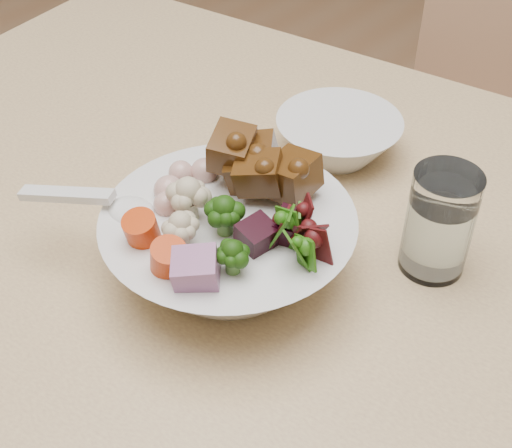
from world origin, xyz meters
name	(u,v)px	position (x,y,z in m)	size (l,w,h in m)	color
dining_table	(429,396)	(0.18, -0.03, 0.68)	(1.71, 1.10, 0.75)	#D8BB7F
chair_far	(492,179)	(-0.02, 0.62, 0.46)	(0.47, 0.47, 0.82)	tan
food_bowl	(232,242)	(-0.03, -0.08, 0.80)	(0.24, 0.24, 0.13)	silver
soup_spoon	(115,208)	(-0.12, -0.14, 0.83)	(0.14, 0.09, 0.03)	silver
water_glass	(439,226)	(0.12, 0.06, 0.81)	(0.07, 0.07, 0.11)	white
side_bowl	(338,138)	(-0.06, 0.15, 0.78)	(0.15, 0.15, 0.05)	silver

